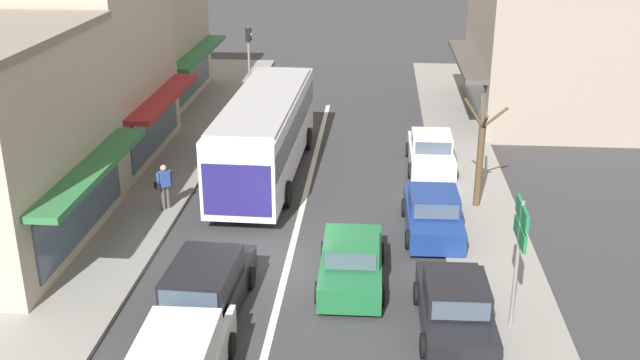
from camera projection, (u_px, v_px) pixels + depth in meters
name	position (u px, v px, depth m)	size (l,w,h in m)	color
ground_plane	(287.00, 267.00, 22.52)	(140.00, 140.00, 0.00)	#353538
lane_centre_line	(301.00, 213.00, 26.23)	(0.20, 28.00, 0.01)	silver
sidewalk_left	(129.00, 185.00, 28.56)	(5.20, 44.00, 0.14)	gray
kerb_right	(473.00, 195.00, 27.61)	(2.80, 44.00, 0.12)	gray
shopfront_mid_block	(63.00, 69.00, 30.32)	(8.29, 7.99, 7.61)	#B2A38E
shopfront_far_end	(132.00, 37.00, 38.67)	(7.11, 9.42, 6.85)	#B2A38E
building_right_far	(563.00, 36.00, 36.24)	(9.29, 10.19, 7.86)	gray
city_bus	(265.00, 130.00, 28.99)	(2.94, 10.92, 3.23)	silver
sedan_queue_gap_filler	(351.00, 261.00, 21.45)	(1.93, 4.21, 1.47)	#1E6638
wagon_adjacent_lane_lead	(206.00, 288.00, 19.86)	(2.08, 4.57, 1.58)	black
parked_sedan_kerb_front	(455.00, 308.00, 19.08)	(1.97, 4.24, 1.47)	black
parked_sedan_kerb_second	(433.00, 214.00, 24.57)	(1.97, 4.24, 1.47)	navy
parked_sedan_kerb_third	(431.00, 152.00, 30.29)	(1.92, 4.21, 1.47)	silver
traffic_light_downstreet	(249.00, 54.00, 37.44)	(0.32, 0.24, 4.20)	gray
directional_road_sign	(520.00, 235.00, 18.36)	(0.10, 1.40, 3.60)	gray
street_tree_right	(480.00, 158.00, 25.97)	(1.52, 1.65, 4.04)	brown
pedestrian_with_handbag_near	(164.00, 184.00, 25.93)	(0.55, 0.56, 1.63)	#4C4742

